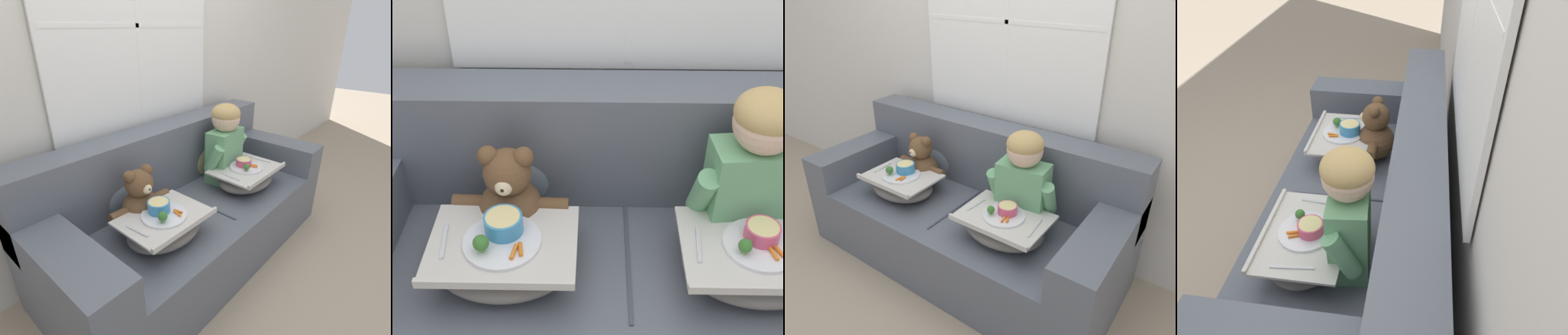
# 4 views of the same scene
# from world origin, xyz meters

# --- Properties ---
(ground_plane) EXTENTS (14.00, 14.00, 0.00)m
(ground_plane) POSITION_xyz_m (0.00, 0.00, 0.00)
(ground_plane) COLOR tan
(wall_back_with_window) EXTENTS (8.00, 0.08, 2.60)m
(wall_back_with_window) POSITION_xyz_m (0.00, 0.51, 1.31)
(wall_back_with_window) COLOR beige
(wall_back_with_window) RESTS_ON ground_plane
(couch) EXTENTS (1.98, 0.84, 0.85)m
(couch) POSITION_xyz_m (0.00, 0.06, 0.32)
(couch) COLOR #565B66
(couch) RESTS_ON ground_plane
(throw_pillow_behind_child) EXTENTS (0.35, 0.17, 0.36)m
(throw_pillow_behind_child) POSITION_xyz_m (0.39, 0.24, 0.58)
(throw_pillow_behind_child) COLOR tan
(throw_pillow_behind_child) RESTS_ON couch
(throw_pillow_behind_teddy) EXTENTS (0.32, 0.15, 0.33)m
(throw_pillow_behind_teddy) POSITION_xyz_m (-0.39, 0.24, 0.58)
(throw_pillow_behind_teddy) COLOR slate
(throw_pillow_behind_teddy) RESTS_ON couch
(child_figure) EXTENTS (0.40, 0.21, 0.56)m
(child_figure) POSITION_xyz_m (0.39, 0.06, 0.72)
(child_figure) COLOR #66A370
(child_figure) RESTS_ON couch
(teddy_bear) EXTENTS (0.38, 0.27, 0.36)m
(teddy_bear) POSITION_xyz_m (-0.39, 0.06, 0.57)
(teddy_bear) COLOR brown
(teddy_bear) RESTS_ON couch
(lap_tray_child) EXTENTS (0.47, 0.35, 0.20)m
(lap_tray_child) POSITION_xyz_m (0.39, -0.12, 0.49)
(lap_tray_child) COLOR slate
(lap_tray_child) RESTS_ON child_figure
(lap_tray_teddy) EXTENTS (0.45, 0.34, 0.21)m
(lap_tray_teddy) POSITION_xyz_m (-0.39, -0.12, 0.49)
(lap_tray_teddy) COLOR slate
(lap_tray_teddy) RESTS_ON teddy_bear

